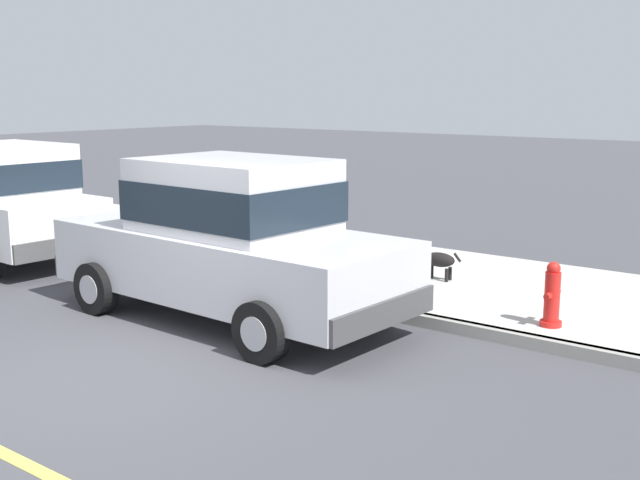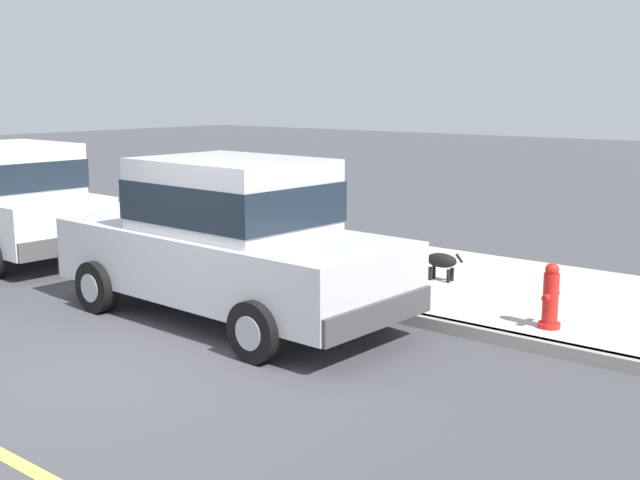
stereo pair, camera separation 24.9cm
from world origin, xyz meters
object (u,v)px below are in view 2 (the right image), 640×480
object	(u,v)px
car_silver_sedan	(229,238)
fire_hydrant	(551,298)
dog_black	(437,259)
car_white_hatchback	(8,199)

from	to	relation	value
car_silver_sedan	fire_hydrant	world-z (taller)	car_silver_sedan
car_silver_sedan	fire_hydrant	xyz separation A→B (m)	(1.58, -3.33, -0.51)
fire_hydrant	dog_black	bearing A→B (deg)	61.13
car_silver_sedan	dog_black	xyz separation A→B (m)	(2.74, -1.22, -0.55)
car_silver_sedan	dog_black	distance (m)	3.05
car_white_hatchback	dog_black	world-z (taller)	car_white_hatchback
car_silver_sedan	dog_black	bearing A→B (deg)	-23.96
dog_black	fire_hydrant	world-z (taller)	fire_hydrant
car_white_hatchback	car_silver_sedan	bearing A→B (deg)	-91.73
car_silver_sedan	car_white_hatchback	xyz separation A→B (m)	(0.16, 5.17, -0.01)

